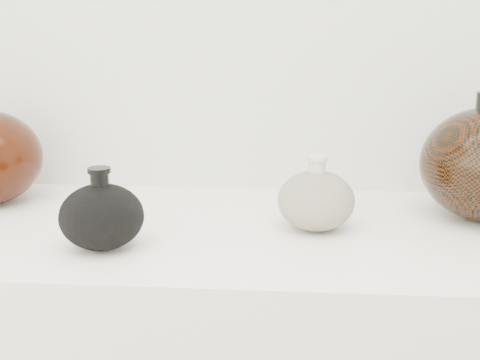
{
  "coord_description": "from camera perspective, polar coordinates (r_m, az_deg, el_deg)",
  "views": [
    {
      "loc": [
        0.1,
        -0.09,
        1.25
      ],
      "look_at": [
        0.02,
        0.92,
        0.99
      ],
      "focal_mm": 50.0,
      "sensor_mm": 36.0,
      "label": 1
    }
  ],
  "objects": [
    {
      "name": "black_gourd_vase",
      "position": [
        1.02,
        -11.73,
        -3.02
      ],
      "size": [
        0.15,
        0.15,
        0.12
      ],
      "color": "black",
      "rests_on": "display_counter"
    },
    {
      "name": "cream_gourd_vase",
      "position": [
        1.09,
        6.52,
        -1.7
      ],
      "size": [
        0.17,
        0.17,
        0.12
      ],
      "color": "beige",
      "rests_on": "display_counter"
    }
  ]
}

